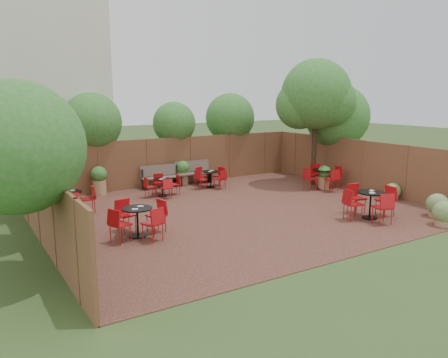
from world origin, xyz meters
TOP-DOWN VIEW (x-y plane):
  - ground at (0.00, 0.00)m, footprint 80.00×80.00m
  - courtyard_paving at (0.00, 0.00)m, footprint 12.00×10.00m
  - fence_back at (0.00, 5.00)m, footprint 12.00×0.08m
  - fence_left at (-6.00, 0.00)m, footprint 0.08×10.00m
  - fence_right at (6.00, 0.00)m, footprint 0.08×10.00m
  - neighbour_building at (-4.50, 8.00)m, footprint 5.00×4.00m
  - overhang_foliage at (-1.40, 2.37)m, footprint 15.98×10.75m
  - courtyard_tree at (5.10, 1.80)m, footprint 2.95×2.88m
  - park_bench_left at (-0.68, 4.63)m, footprint 1.52×0.57m
  - park_bench_right at (0.90, 4.63)m, footprint 1.60×0.57m
  - bistro_tables at (0.06, 0.49)m, footprint 11.17×8.13m
  - planters at (-1.20, 3.78)m, footprint 10.54×4.37m
  - low_shrubs at (4.81, -3.73)m, footprint 2.05×3.49m

SIDE VIEW (x-z plane):
  - ground at x=0.00m, z-range 0.00..0.00m
  - courtyard_paving at x=0.00m, z-range 0.00..0.02m
  - low_shrubs at x=4.81m, z-range -0.01..0.73m
  - bistro_tables at x=0.06m, z-range -0.01..0.95m
  - park_bench_left at x=-0.68m, z-range 0.03..0.96m
  - park_bench_right at x=0.90m, z-range 0.03..1.01m
  - planters at x=-1.20m, z-range 0.03..1.13m
  - fence_back at x=0.00m, z-range 0.00..2.00m
  - fence_left at x=-6.00m, z-range 0.00..2.00m
  - fence_right at x=6.00m, z-range 0.00..2.00m
  - overhang_foliage at x=-1.40m, z-range 1.36..4.11m
  - courtyard_tree at x=5.10m, z-range 1.03..6.23m
  - neighbour_building at x=-4.50m, z-range 0.00..8.00m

